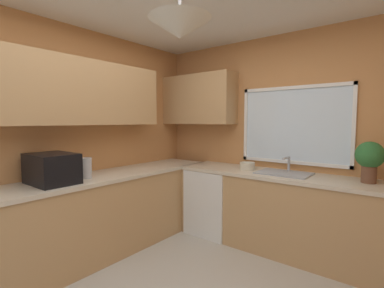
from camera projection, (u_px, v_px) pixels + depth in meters
room_shell at (181, 95)px, 2.49m from camera, size 3.54×3.95×2.61m
counter_run_left at (79, 221)px, 2.92m from camera, size 0.65×3.56×0.89m
counter_run_back at (286, 213)px, 3.18m from camera, size 2.63×0.65×0.89m
dishwasher at (215, 201)px, 3.75m from camera, size 0.60×0.60×0.85m
microwave at (52, 169)px, 2.67m from camera, size 0.48×0.36×0.29m
kettle at (86, 168)px, 2.93m from camera, size 0.12×0.12×0.21m
sink_assembly at (284, 173)px, 3.17m from camera, size 0.57×0.40×0.19m
potted_plant at (370, 158)px, 2.69m from camera, size 0.26×0.26×0.40m
bowl at (247, 166)px, 3.45m from camera, size 0.18×0.18×0.09m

